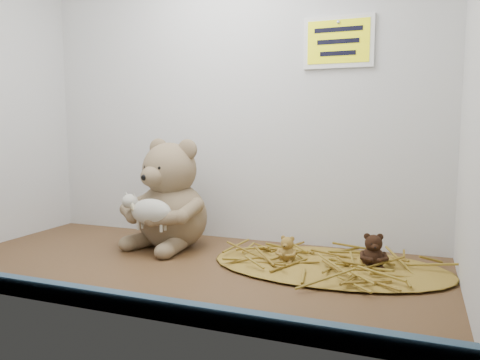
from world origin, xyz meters
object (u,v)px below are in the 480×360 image
at_px(mini_teddy_tan, 287,248).
at_px(mini_teddy_brown, 373,250).
at_px(toy_lamb, 151,212).
at_px(main_teddy, 172,193).

relative_size(mini_teddy_tan, mini_teddy_brown, 0.78).
xyz_separation_m(toy_lamb, mini_teddy_tan, (0.34, 0.05, -0.07)).
distance_m(main_teddy, mini_teddy_brown, 0.55).
height_order(main_teddy, toy_lamb, main_teddy).
xyz_separation_m(main_teddy, toy_lamb, (0.00, -0.11, -0.03)).
bearing_deg(toy_lamb, main_teddy, 90.00).
xyz_separation_m(toy_lamb, mini_teddy_brown, (0.54, 0.07, -0.06)).
relative_size(main_teddy, toy_lamb, 2.05).
distance_m(toy_lamb, mini_teddy_tan, 0.35).
bearing_deg(mini_teddy_tan, mini_teddy_brown, 10.64).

